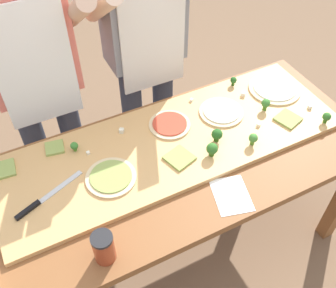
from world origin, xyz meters
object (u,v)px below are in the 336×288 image
(chefs_knife, at_px, (40,201))
(broccoli_floret_front_left, at_px, (217,134))
(pizza_slice_center, at_px, (55,148))
(cheese_crumble_a, at_px, (310,107))
(pizza_whole_cheese_artichoke, at_px, (221,112))
(cheese_crumble_e, at_px, (191,100))
(cheese_crumble_d, at_px, (243,94))
(broccoli_floret_front_mid, at_px, (74,146))
(pizza_whole_pesto_green, at_px, (111,177))
(pizza_slice_far_left, at_px, (3,170))
(pizza_slice_near_left, at_px, (288,119))
(broccoli_floret_back_mid, at_px, (253,138))
(broccoli_floret_center_left, at_px, (266,104))
(cook_left, at_px, (35,73))
(cheese_crumble_c, at_px, (88,153))
(pizza_slice_near_right, at_px, (179,158))
(cook_right, at_px, (145,42))
(broccoli_floret_back_left, at_px, (327,117))
(cheese_crumble_b, at_px, (259,125))
(pizza_whole_tomato_red, at_px, (170,124))
(broccoli_floret_front_right, at_px, (212,149))
(pizza_whole_white_garlic, at_px, (275,88))
(recipe_note, at_px, (231,195))
(prep_table, at_px, (172,175))
(cheese_crumble_f, at_px, (121,131))
(sauce_jar, at_px, (104,247))
(broccoli_floret_center_right, at_px, (233,81))

(chefs_knife, relative_size, broccoli_floret_front_left, 4.64)
(pizza_slice_center, distance_m, cheese_crumble_a, 1.24)
(pizza_whole_cheese_artichoke, xyz_separation_m, cheese_crumble_e, (-0.09, 0.14, -0.00))
(cheese_crumble_d, bearing_deg, broccoli_floret_front_mid, 178.40)
(pizza_whole_pesto_green, height_order, pizza_slice_far_left, pizza_whole_pesto_green)
(pizza_slice_near_left, xyz_separation_m, broccoli_floret_back_mid, (-0.25, -0.05, 0.03))
(broccoli_floret_center_left, relative_size, cook_left, 0.04)
(pizza_whole_cheese_artichoke, distance_m, cheese_crumble_c, 0.67)
(pizza_slice_near_right, relative_size, cook_right, 0.07)
(chefs_knife, xyz_separation_m, broccoli_floret_back_left, (1.33, -0.16, 0.03))
(cheese_crumble_a, relative_size, cook_left, 0.01)
(cheese_crumble_b, bearing_deg, cheese_crumble_a, -2.34)
(cook_left, bearing_deg, broccoli_floret_front_left, -43.40)
(pizza_whole_tomato_red, bearing_deg, pizza_slice_center, 169.08)
(pizza_whole_cheese_artichoke, distance_m, broccoli_floret_back_left, 0.50)
(pizza_slice_center, bearing_deg, cheese_crumble_b, -18.18)
(broccoli_floret_front_right, distance_m, cheese_crumble_a, 0.60)
(pizza_whole_pesto_green, xyz_separation_m, broccoli_floret_center_left, (0.83, 0.06, 0.03))
(pizza_whole_white_garlic, relative_size, recipe_note, 1.45)
(prep_table, relative_size, pizza_slice_near_left, 17.80)
(cheese_crumble_a, distance_m, cook_left, 1.34)
(chefs_knife, xyz_separation_m, cheese_crumble_a, (1.34, -0.05, 0.00))
(chefs_knife, xyz_separation_m, cheese_crumble_b, (1.04, -0.04, 0.00))
(pizza_whole_pesto_green, xyz_separation_m, cheese_crumble_f, (0.14, 0.23, 0.00))
(cheese_crumble_b, bearing_deg, pizza_slice_near_left, -10.90)
(pizza_whole_cheese_artichoke, bearing_deg, pizza_slice_near_left, -36.08)
(broccoli_floret_back_left, bearing_deg, broccoli_floret_front_left, 165.40)
(prep_table, distance_m, chefs_knife, 0.59)
(pizza_whole_cheese_artichoke, height_order, sauce_jar, sauce_jar)
(pizza_slice_center, relative_size, pizza_slice_far_left, 0.83)
(broccoli_floret_front_right, distance_m, cheese_crumble_f, 0.43)
(pizza_whole_pesto_green, distance_m, pizza_whole_white_garlic, 0.99)
(broccoli_floret_front_right, xyz_separation_m, broccoli_floret_front_mid, (-0.53, 0.30, -0.01))
(cheese_crumble_a, distance_m, sauce_jar, 1.22)
(pizza_slice_far_left, xyz_separation_m, cheese_crumble_a, (1.44, -0.28, 0.00))
(pizza_slice_far_left, bearing_deg, sauce_jar, -66.02)
(prep_table, height_order, cheese_crumble_e, cheese_crumble_e)
(pizza_slice_near_left, distance_m, cheese_crumble_a, 0.15)
(cheese_crumble_c, bearing_deg, pizza_slice_center, 141.56)
(chefs_knife, xyz_separation_m, broccoli_floret_center_right, (1.10, 0.28, 0.02))
(pizza_whole_cheese_artichoke, height_order, recipe_note, pizza_whole_cheese_artichoke)
(broccoli_floret_back_mid, height_order, cheese_crumble_a, broccoli_floret_back_mid)
(prep_table, distance_m, cheese_crumble_b, 0.47)
(cheese_crumble_c, relative_size, cook_left, 0.01)
(pizza_slice_far_left, relative_size, broccoli_floret_front_mid, 2.04)
(pizza_whole_tomato_red, height_order, broccoli_floret_front_mid, broccoli_floret_front_mid)
(recipe_note, bearing_deg, cheese_crumble_c, 134.40)
(pizza_whole_white_garlic, bearing_deg, pizza_whole_tomato_red, 179.32)
(prep_table, height_order, cheese_crumble_f, cheese_crumble_f)
(broccoli_floret_front_left, relative_size, broccoli_floret_front_mid, 1.39)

